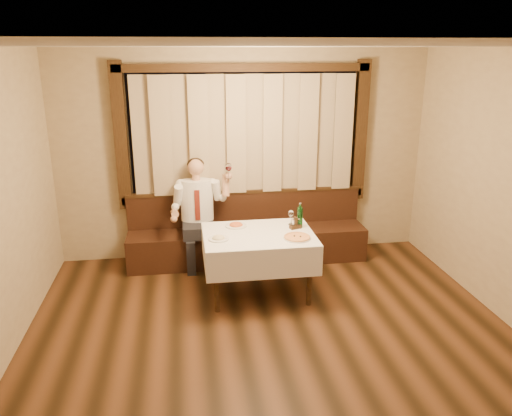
{
  "coord_description": "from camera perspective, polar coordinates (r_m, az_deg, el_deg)",
  "views": [
    {
      "loc": [
        -0.82,
        -3.6,
        2.79
      ],
      "look_at": [
        0.0,
        1.9,
        1.0
      ],
      "focal_mm": 35.0,
      "sensor_mm": 36.0,
      "label": 1
    }
  ],
  "objects": [
    {
      "name": "seated_man",
      "position": [
        6.54,
        -6.66,
        0.3
      ],
      "size": [
        0.8,
        0.6,
        1.44
      ],
      "color": "black",
      "rests_on": "ground"
    },
    {
      "name": "pasta_cream",
      "position": [
        5.57,
        -4.31,
        -3.28
      ],
      "size": [
        0.23,
        0.23,
        0.08
      ],
      "rotation": [
        0.0,
        0.0,
        -0.09
      ],
      "color": "white",
      "rests_on": "dining_table"
    },
    {
      "name": "pasta_red",
      "position": [
        5.95,
        -2.3,
        -1.78
      ],
      "size": [
        0.26,
        0.26,
        0.09
      ],
      "rotation": [
        0.0,
        0.0,
        -0.09
      ],
      "color": "white",
      "rests_on": "dining_table"
    },
    {
      "name": "dining_table",
      "position": [
        5.77,
        0.29,
        -3.9
      ],
      "size": [
        1.27,
        0.97,
        0.76
      ],
      "color": "black",
      "rests_on": "ground"
    },
    {
      "name": "table_wine_glass",
      "position": [
        5.99,
        4.01,
        -0.68
      ],
      "size": [
        0.07,
        0.07,
        0.18
      ],
      "rotation": [
        0.0,
        0.0,
        -0.2
      ],
      "color": "white",
      "rests_on": "dining_table"
    },
    {
      "name": "green_bottle",
      "position": [
        5.91,
        5.04,
        -1.03
      ],
      "size": [
        0.07,
        0.07,
        0.3
      ],
      "rotation": [
        0.0,
        0.0,
        0.3
      ],
      "color": "#11511A",
      "rests_on": "dining_table"
    },
    {
      "name": "banquette",
      "position": [
        6.84,
        -1.02,
        -3.41
      ],
      "size": [
        3.2,
        0.61,
        0.94
      ],
      "color": "black",
      "rests_on": "ground"
    },
    {
      "name": "cruet_caddy",
      "position": [
        5.89,
        4.52,
        -1.88
      ],
      "size": [
        0.15,
        0.11,
        0.14
      ],
      "rotation": [
        0.0,
        0.0,
        0.33
      ],
      "color": "black",
      "rests_on": "dining_table"
    },
    {
      "name": "room",
      "position": [
        4.82,
        1.61,
        2.31
      ],
      "size": [
        5.01,
        6.01,
        2.81
      ],
      "color": "black",
      "rests_on": "ground"
    },
    {
      "name": "pizza",
      "position": [
        5.6,
        4.72,
        -3.35
      ],
      "size": [
        0.31,
        0.31,
        0.03
      ],
      "rotation": [
        0.0,
        0.0,
        -0.34
      ],
      "color": "white",
      "rests_on": "dining_table"
    }
  ]
}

